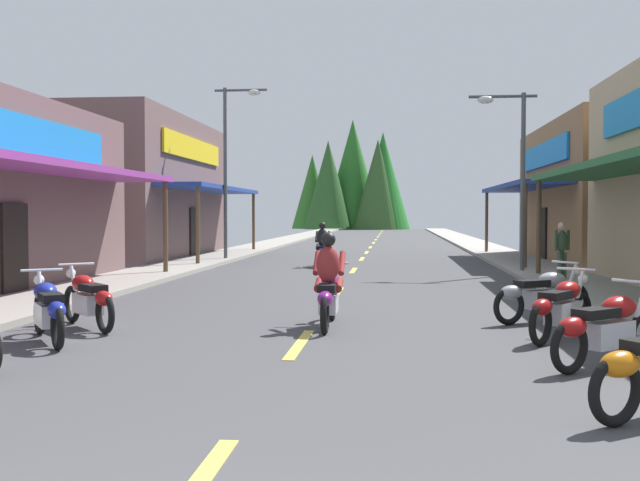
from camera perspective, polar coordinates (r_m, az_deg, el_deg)
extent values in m
cube|color=#424244|center=(37.78, 3.71, -0.83)|extent=(9.73, 99.94, 0.10)
cube|color=gray|center=(38.46, -5.25, -0.62)|extent=(2.27, 99.94, 0.12)
cube|color=#9E9991|center=(38.04, 12.78, -0.69)|extent=(2.27, 99.94, 0.12)
cube|color=#E0C64C|center=(10.73, -1.56, -7.93)|extent=(0.16, 2.40, 0.01)
cube|color=#E0C64C|center=(17.57, 1.33, -4.01)|extent=(0.16, 2.40, 0.01)
cube|color=#E0C64C|center=(24.35, 2.58, -2.31)|extent=(0.16, 2.40, 0.01)
cube|color=#E0C64C|center=(30.54, 3.23, -1.42)|extent=(0.16, 2.40, 0.01)
cube|color=#E0C64C|center=(35.53, 3.58, -0.92)|extent=(0.16, 2.40, 0.01)
cube|color=#E0C64C|center=(40.91, 3.87, -0.53)|extent=(0.16, 2.40, 0.01)
cube|color=#E0C64C|center=(47.15, 4.12, -0.18)|extent=(0.16, 2.40, 0.01)
cube|color=#E0C64C|center=(52.77, 4.30, 0.06)|extent=(0.16, 2.40, 0.01)
cube|color=#E0C64C|center=(58.92, 4.45, 0.27)|extent=(0.16, 2.40, 0.01)
cube|color=#E0C64C|center=(64.21, 4.56, 0.42)|extent=(0.16, 2.40, 0.01)
cube|color=#E0C64C|center=(69.54, 4.65, 0.55)|extent=(0.16, 2.40, 0.01)
cube|color=#E0C64C|center=(75.16, 4.74, 0.66)|extent=(0.16, 2.40, 0.01)
cube|color=#E0C64C|center=(80.53, 4.81, 0.76)|extent=(0.16, 2.40, 0.01)
cube|color=#8C338C|center=(17.54, -19.95, 5.32)|extent=(1.80, 12.41, 0.16)
cylinder|color=brown|center=(22.85, -11.76, 0.88)|extent=(0.14, 0.14, 2.82)
cube|color=#197FCC|center=(17.98, -22.42, 7.68)|extent=(0.10, 9.65, 0.90)
cube|color=black|center=(17.91, -22.36, -0.70)|extent=(0.08, 1.10, 2.10)
cube|color=brown|center=(33.10, -16.53, 3.82)|extent=(8.11, 11.93, 5.85)
cube|color=navy|center=(31.56, -8.16, 3.93)|extent=(1.80, 10.74, 0.16)
cylinder|color=brown|center=(26.37, -9.36, 1.06)|extent=(0.14, 0.14, 2.82)
cylinder|color=brown|center=(36.45, -5.12, 1.36)|extent=(0.14, 0.14, 2.82)
cube|color=yellow|center=(31.87, -9.65, 6.90)|extent=(0.10, 8.35, 0.90)
cube|color=black|center=(31.77, -9.64, 0.58)|extent=(0.08, 1.10, 2.10)
cube|color=#236033|center=(17.27, 22.28, 5.34)|extent=(1.80, 11.82, 0.16)
cylinder|color=brown|center=(22.64, 16.42, 0.83)|extent=(0.14, 0.14, 2.82)
cube|color=olive|center=(30.92, 22.45, 3.39)|extent=(6.15, 11.67, 5.32)
cube|color=navy|center=(30.03, 15.16, 3.98)|extent=(1.80, 10.51, 0.16)
cylinder|color=brown|center=(24.92, 15.43, 0.95)|extent=(0.14, 0.14, 2.82)
cylinder|color=brown|center=(34.92, 12.65, 1.28)|extent=(0.14, 0.14, 2.82)
cube|color=#197FCC|center=(30.25, 16.76, 6.32)|extent=(0.10, 8.17, 0.90)
cube|color=black|center=(30.18, 16.74, 0.44)|extent=(0.08, 1.10, 2.10)
cylinder|color=#474C51|center=(29.39, -7.27, 5.01)|extent=(0.14, 0.14, 6.76)
cylinder|color=#474C51|center=(29.60, -6.09, 11.39)|extent=(2.06, 0.10, 0.10)
ellipsoid|color=silver|center=(29.48, -5.07, 11.23)|extent=(0.50, 0.30, 0.24)
cylinder|color=#474C51|center=(23.76, 15.29, 4.22)|extent=(0.14, 0.14, 5.57)
cylinder|color=#474C51|center=(23.91, 13.83, 10.68)|extent=(2.06, 0.10, 0.10)
ellipsoid|color=silver|center=(23.83, 12.56, 10.48)|extent=(0.50, 0.30, 0.24)
torus|color=black|center=(7.13, 21.71, -10.65)|extent=(0.59, 0.44, 0.64)
ellipsoid|color=#BF660C|center=(7.12, 22.00, -8.78)|extent=(0.50, 0.44, 0.24)
torus|color=black|center=(9.19, 18.57, -7.76)|extent=(0.55, 0.49, 0.64)
cube|color=silver|center=(9.78, 21.25, -6.73)|extent=(0.72, 0.66, 0.32)
ellipsoid|color=#A51414|center=(9.90, 21.93, -4.76)|extent=(0.63, 0.61, 0.28)
cube|color=black|center=(9.53, 20.42, -5.24)|extent=(0.64, 0.60, 0.12)
ellipsoid|color=#A51414|center=(9.19, 18.78, -6.31)|extent=(0.49, 0.47, 0.24)
cylinder|color=silver|center=(10.26, 23.24, -4.94)|extent=(0.32, 0.28, 0.71)
cylinder|color=silver|center=(10.12, 22.90, -2.92)|extent=(0.42, 0.49, 0.04)
torus|color=black|center=(12.35, 19.43, -5.26)|extent=(0.45, 0.58, 0.64)
torus|color=black|center=(10.98, 16.54, -6.13)|extent=(0.45, 0.58, 0.64)
cube|color=silver|center=(11.65, 18.08, -5.28)|extent=(0.63, 0.73, 0.32)
ellipsoid|color=#A51414|center=(11.80, 18.47, -3.63)|extent=(0.58, 0.64, 0.28)
cube|color=black|center=(11.39, 17.60, -4.02)|extent=(0.57, 0.65, 0.12)
ellipsoid|color=#A51414|center=(11.00, 16.66, -4.91)|extent=(0.45, 0.50, 0.24)
cylinder|color=silver|center=(12.19, 19.22, -3.79)|extent=(0.26, 0.34, 0.71)
cylinder|color=silver|center=(12.05, 19.03, -2.09)|extent=(0.51, 0.38, 0.04)
sphere|color=white|center=(12.32, 19.51, -2.80)|extent=(0.16, 0.16, 0.16)
torus|color=black|center=(13.91, 18.96, -4.44)|extent=(0.59, 0.43, 0.64)
torus|color=black|center=(12.89, 14.28, -4.90)|extent=(0.59, 0.43, 0.64)
cube|color=silver|center=(13.38, 16.71, -4.32)|extent=(0.74, 0.61, 0.32)
ellipsoid|color=#99999E|center=(13.49, 17.35, -2.91)|extent=(0.64, 0.57, 0.28)
cube|color=black|center=(13.18, 15.94, -3.19)|extent=(0.66, 0.56, 0.12)
ellipsoid|color=#99999E|center=(12.90, 14.46, -3.87)|extent=(0.50, 0.44, 0.24)
cylinder|color=silver|center=(13.79, 18.60, -3.11)|extent=(0.35, 0.25, 0.71)
cylinder|color=silver|center=(13.68, 18.26, -1.60)|extent=(0.36, 0.53, 0.04)
sphere|color=white|center=(13.89, 19.08, -2.25)|extent=(0.16, 0.16, 0.16)
torus|color=black|center=(12.29, -20.68, -5.31)|extent=(0.45, 0.58, 0.64)
torus|color=black|center=(10.82, -19.48, -6.28)|extent=(0.45, 0.58, 0.64)
cube|color=silver|center=(11.55, -20.12, -5.37)|extent=(0.63, 0.73, 0.32)
ellipsoid|color=navy|center=(11.71, -20.30, -3.70)|extent=(0.58, 0.64, 0.28)
cube|color=black|center=(11.27, -19.94, -4.12)|extent=(0.57, 0.65, 0.12)
ellipsoid|color=navy|center=(10.84, -19.54, -5.04)|extent=(0.45, 0.50, 0.24)
cylinder|color=silver|center=(12.13, -20.61, -3.84)|extent=(0.26, 0.34, 0.71)
cylinder|color=silver|center=(11.98, -20.55, -2.13)|extent=(0.51, 0.38, 0.04)
sphere|color=white|center=(12.27, -20.74, -2.83)|extent=(0.16, 0.16, 0.16)
torus|color=black|center=(13.46, -18.48, -4.65)|extent=(0.51, 0.54, 0.64)
torus|color=black|center=(12.06, -16.16, -5.40)|extent=(0.51, 0.54, 0.64)
cube|color=silver|center=(12.74, -17.39, -4.65)|extent=(0.68, 0.70, 0.32)
ellipsoid|color=#A51414|center=(12.90, -17.71, -3.14)|extent=(0.62, 0.63, 0.28)
cube|color=black|center=(12.48, -17.01, -3.49)|extent=(0.61, 0.63, 0.12)
ellipsoid|color=#A51414|center=(12.08, -16.25, -4.29)|extent=(0.48, 0.49, 0.24)
cylinder|color=silver|center=(13.30, -18.31, -3.30)|extent=(0.30, 0.31, 0.71)
cylinder|color=silver|center=(13.16, -18.16, -1.74)|extent=(0.46, 0.44, 0.04)
sphere|color=white|center=(13.43, -18.55, -2.39)|extent=(0.16, 0.16, 0.16)
torus|color=black|center=(13.03, 0.94, -4.76)|extent=(0.11, 0.64, 0.64)
torus|color=black|center=(11.55, 0.37, -5.64)|extent=(0.11, 0.64, 0.64)
cube|color=silver|center=(12.28, 0.67, -4.80)|extent=(0.29, 0.70, 0.32)
ellipsoid|color=#721972|center=(12.44, 0.75, -3.23)|extent=(0.32, 0.56, 0.28)
cube|color=black|center=(12.00, 0.57, -3.62)|extent=(0.28, 0.60, 0.12)
ellipsoid|color=#721972|center=(11.57, 0.39, -4.48)|extent=(0.24, 0.44, 0.24)
cylinder|color=silver|center=(12.87, 0.89, -3.37)|extent=(0.06, 0.37, 0.71)
cylinder|color=silver|center=(12.72, 0.85, -1.76)|extent=(0.60, 0.04, 0.04)
sphere|color=white|center=(13.01, 0.95, -2.42)|extent=(0.16, 0.16, 0.16)
ellipsoid|color=maroon|center=(12.07, 0.61, -1.82)|extent=(0.38, 0.38, 0.64)
sphere|color=black|center=(12.10, 0.63, 0.08)|extent=(0.24, 0.24, 0.24)
cylinder|color=maroon|center=(12.28, -0.07, -3.40)|extent=(0.14, 0.42, 0.24)
cylinder|color=maroon|center=(12.39, -0.23, -1.72)|extent=(0.10, 0.51, 0.40)
cylinder|color=maroon|center=(12.25, 1.43, -3.41)|extent=(0.14, 0.42, 0.24)
cylinder|color=maroon|center=(12.35, 1.69, -1.74)|extent=(0.10, 0.51, 0.40)
torus|color=black|center=(26.91, 0.29, -1.22)|extent=(0.12, 0.64, 0.64)
torus|color=black|center=(25.42, 0.09, -1.41)|extent=(0.12, 0.64, 0.64)
cube|color=silver|center=(26.16, 0.19, -1.14)|extent=(0.31, 0.71, 0.32)
ellipsoid|color=navy|center=(26.34, 0.22, -0.42)|extent=(0.34, 0.57, 0.28)
cube|color=black|center=(25.90, 0.16, -0.55)|extent=(0.30, 0.61, 0.12)
ellipsoid|color=navy|center=(25.45, 0.10, -0.89)|extent=(0.26, 0.45, 0.24)
cylinder|color=silver|center=(26.76, 0.27, -0.53)|extent=(0.07, 0.37, 0.71)
cylinder|color=silver|center=(26.63, 0.26, 0.25)|extent=(0.60, 0.06, 0.04)
sphere|color=white|center=(26.92, 0.29, -0.09)|extent=(0.16, 0.16, 0.16)
ellipsoid|color=black|center=(25.98, 0.17, 0.28)|extent=(0.39, 0.39, 0.64)
sphere|color=black|center=(26.02, 0.18, 1.16)|extent=(0.24, 0.24, 0.24)
cylinder|color=black|center=(26.17, -0.15, -0.48)|extent=(0.16, 0.43, 0.24)
cylinder|color=black|center=(26.29, -0.24, 0.30)|extent=(0.12, 0.51, 0.40)
cylinder|color=black|center=(26.16, 0.55, -0.48)|extent=(0.16, 0.43, 0.24)
cylinder|color=black|center=(26.27, 0.66, 0.29)|extent=(0.12, 0.51, 0.40)
cylinder|color=#3F593F|center=(21.03, 17.87, -1.99)|extent=(0.14, 0.14, 0.83)
cylinder|color=#3F593F|center=(21.16, 18.19, -1.97)|extent=(0.14, 0.14, 0.83)
ellipsoid|color=#3F593F|center=(21.06, 18.05, -0.06)|extent=(0.44, 0.42, 0.59)
cylinder|color=#3F593F|center=(20.88, 17.62, 0.00)|extent=(0.09, 0.09, 0.56)
cylinder|color=#3F593F|center=(21.24, 18.48, 0.03)|extent=(0.09, 0.09, 0.56)
sphere|color=beige|center=(21.05, 18.07, 1.07)|extent=(0.22, 0.22, 0.22)
cone|color=#285323|center=(88.91, 0.63, 4.29)|extent=(5.92, 5.92, 10.57)
cone|color=#2D6823|center=(91.79, -0.59, 3.76)|extent=(5.10, 5.10, 9.10)
cone|color=#2C4F23|center=(87.90, 4.46, 4.31)|extent=(5.92, 5.92, 10.58)
cone|color=#206A23|center=(88.67, 4.85, 4.59)|extent=(6.44, 6.44, 11.50)
cone|color=#266623|center=(91.82, 2.53, 5.10)|extent=(7.50, 7.50, 13.40)
cone|color=#296623|center=(89.03, 4.55, 3.49)|extent=(4.55, 4.55, 8.12)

